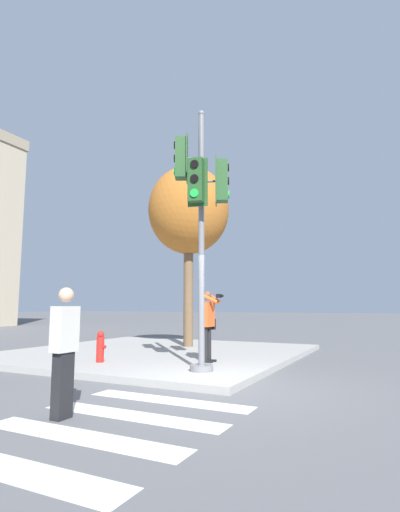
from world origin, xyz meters
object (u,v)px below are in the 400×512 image
at_px(person_photographer, 208,319).
at_px(fire_hydrant, 100,347).
at_px(traffic_signal_pole, 200,202).
at_px(street_tree, 189,211).
at_px(pedestrian_distant, 64,348).

height_order(person_photographer, fire_hydrant, person_photographer).
distance_m(traffic_signal_pole, fire_hydrant, 4.14).
distance_m(traffic_signal_pole, person_photographer, 2.86).
xyz_separation_m(traffic_signal_pole, person_photographer, (1.34, 0.47, -2.48)).
distance_m(traffic_signal_pole, street_tree, 5.15).
bearing_deg(fire_hydrant, person_photographer, -62.32).
distance_m(person_photographer, fire_hydrant, 2.61).
xyz_separation_m(traffic_signal_pole, street_tree, (4.33, 2.60, 1.02)).
bearing_deg(person_photographer, traffic_signal_pole, -160.82).
height_order(person_photographer, pedestrian_distant, person_photographer).
xyz_separation_m(traffic_signal_pole, fire_hydrant, (0.17, 2.71, -3.12)).
bearing_deg(pedestrian_distant, person_photographer, 1.67).
bearing_deg(fire_hydrant, street_tree, -1.58).
relative_size(pedestrian_distant, fire_hydrant, 2.34).
distance_m(person_photographer, street_tree, 5.07).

